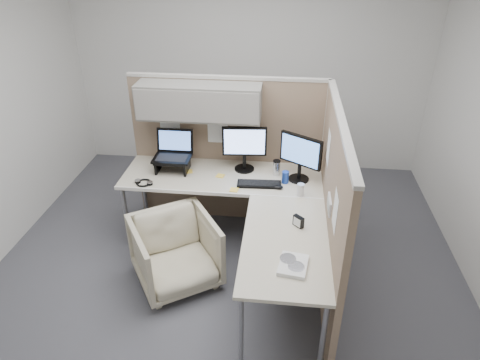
# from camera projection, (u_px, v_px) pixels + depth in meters

# --- Properties ---
(ground) EXTENTS (4.50, 4.50, 0.00)m
(ground) POSITION_uv_depth(u_px,v_px,m) (227.00, 268.00, 4.16)
(ground) COLOR #45454B
(ground) RESTS_ON ground
(partition_back) EXTENTS (2.00, 0.36, 1.63)m
(partition_back) POSITION_uv_depth(u_px,v_px,m) (215.00, 129.00, 4.34)
(partition_back) COLOR #8A705A
(partition_back) RESTS_ON ground
(partition_right) EXTENTS (0.07, 2.03, 1.63)m
(partition_right) POSITION_uv_depth(u_px,v_px,m) (330.00, 207.00, 3.60)
(partition_right) COLOR #8A705A
(partition_right) RESTS_ON ground
(desk) EXTENTS (2.00, 1.98, 0.73)m
(desk) POSITION_uv_depth(u_px,v_px,m) (241.00, 202.00, 3.91)
(desk) COLOR beige
(desk) RESTS_ON ground
(office_chair) EXTENTS (0.93, 0.92, 0.71)m
(office_chair) POSITION_uv_depth(u_px,v_px,m) (175.00, 249.00, 3.84)
(office_chair) COLOR beige
(office_chair) RESTS_ON ground
(monitor_left) EXTENTS (0.44, 0.20, 0.47)m
(monitor_left) POSITION_uv_depth(u_px,v_px,m) (244.00, 145.00, 4.23)
(monitor_left) COLOR black
(monitor_left) RESTS_ON desk
(monitor_right) EXTENTS (0.39, 0.27, 0.47)m
(monitor_right) POSITION_uv_depth(u_px,v_px,m) (300.00, 154.00, 4.05)
(monitor_right) COLOR black
(monitor_right) RESTS_ON desk
(laptop_station) EXTENTS (0.37, 0.32, 0.39)m
(laptop_station) POSITION_uv_depth(u_px,v_px,m) (173.00, 156.00, 4.30)
(laptop_station) COLOR black
(laptop_station) RESTS_ON desk
(keyboard) EXTENTS (0.42, 0.16, 0.02)m
(keyboard) POSITION_uv_depth(u_px,v_px,m) (259.00, 184.00, 4.09)
(keyboard) COLOR black
(keyboard) RESTS_ON desk
(mouse) EXTENTS (0.11, 0.08, 0.04)m
(mouse) POSITION_uv_depth(u_px,v_px,m) (278.00, 187.00, 4.03)
(mouse) COLOR black
(mouse) RESTS_ON desk
(travel_mug) EXTENTS (0.07, 0.07, 0.16)m
(travel_mug) POSITION_uv_depth(u_px,v_px,m) (277.00, 168.00, 4.23)
(travel_mug) COLOR silver
(travel_mug) RESTS_ON desk
(soda_can_green) EXTENTS (0.07, 0.07, 0.12)m
(soda_can_green) POSITION_uv_depth(u_px,v_px,m) (301.00, 190.00, 3.90)
(soda_can_green) COLOR silver
(soda_can_green) RESTS_ON desk
(soda_can_silver) EXTENTS (0.07, 0.07, 0.12)m
(soda_can_silver) POSITION_uv_depth(u_px,v_px,m) (285.00, 177.00, 4.11)
(soda_can_silver) COLOR #1E3FA5
(soda_can_silver) RESTS_ON desk
(sticky_note_b) EXTENTS (0.09, 0.09, 0.01)m
(sticky_note_b) POSITION_uv_depth(u_px,v_px,m) (234.00, 190.00, 4.01)
(sticky_note_b) COLOR yellow
(sticky_note_b) RESTS_ON desk
(sticky_note_c) EXTENTS (0.09, 0.09, 0.01)m
(sticky_note_c) POSITION_uv_depth(u_px,v_px,m) (189.00, 171.00, 4.32)
(sticky_note_c) COLOR yellow
(sticky_note_c) RESTS_ON desk
(sticky_note_d) EXTENTS (0.09, 0.09, 0.01)m
(sticky_note_d) POSITION_uv_depth(u_px,v_px,m) (220.00, 176.00, 4.24)
(sticky_note_d) COLOR yellow
(sticky_note_d) RESTS_ON desk
(headphones) EXTENTS (0.18, 0.17, 0.03)m
(headphones) POSITION_uv_depth(u_px,v_px,m) (144.00, 183.00, 4.11)
(headphones) COLOR black
(headphones) RESTS_ON desk
(paper_stack) EXTENTS (0.23, 0.28, 0.03)m
(paper_stack) POSITION_uv_depth(u_px,v_px,m) (293.00, 265.00, 3.08)
(paper_stack) COLOR white
(paper_stack) RESTS_ON desk
(desk_clock) EXTENTS (0.09, 0.09, 0.10)m
(desk_clock) POSITION_uv_depth(u_px,v_px,m) (298.00, 221.00, 3.49)
(desk_clock) COLOR black
(desk_clock) RESTS_ON desk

